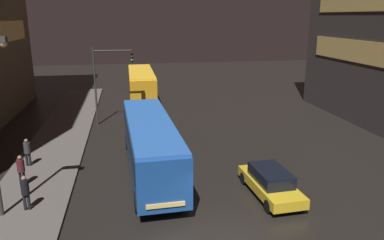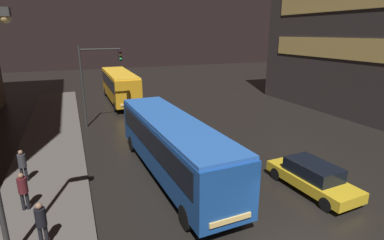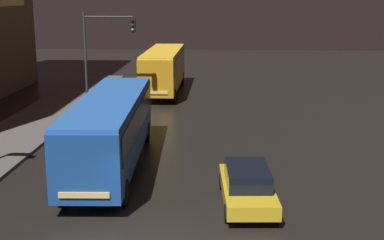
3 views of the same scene
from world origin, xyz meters
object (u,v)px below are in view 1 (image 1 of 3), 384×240
(bus_far, at_px, (141,83))
(pedestrian_near, at_px, (25,190))
(bus_near, at_px, (150,141))
(car_taxi, at_px, (270,182))
(traffic_light_main, at_px, (108,73))
(pedestrian_far, at_px, (21,168))
(pedestrian_mid, at_px, (27,150))

(bus_far, bearing_deg, pedestrian_near, 74.51)
(bus_near, distance_m, bus_far, 19.02)
(car_taxi, bearing_deg, pedestrian_near, -4.78)
(bus_far, distance_m, traffic_light_main, 9.00)
(bus_far, bearing_deg, traffic_light_main, 70.07)
(bus_near, height_order, traffic_light_main, traffic_light_main)
(bus_near, bearing_deg, car_taxi, 143.20)
(bus_near, height_order, pedestrian_far, bus_near)
(bus_near, distance_m, pedestrian_near, 7.08)
(bus_near, height_order, pedestrian_mid, bus_near)
(bus_far, distance_m, pedestrian_far, 21.17)
(pedestrian_far, distance_m, traffic_light_main, 12.86)
(car_taxi, xyz_separation_m, pedestrian_near, (-11.79, 0.29, 0.41))
(pedestrian_mid, bearing_deg, pedestrian_far, -164.92)
(bus_far, relative_size, car_taxi, 2.35)
(pedestrian_mid, bearing_deg, car_taxi, -106.47)
(pedestrian_far, bearing_deg, pedestrian_near, 157.36)
(bus_far, height_order, traffic_light_main, traffic_light_main)
(car_taxi, bearing_deg, traffic_light_main, -63.61)
(car_taxi, xyz_separation_m, traffic_light_main, (-8.46, 14.80, 3.62))
(pedestrian_near, bearing_deg, bus_far, 55.43)
(pedestrian_near, height_order, pedestrian_mid, pedestrian_near)
(bus_far, height_order, pedestrian_far, bus_far)
(bus_far, distance_m, pedestrian_near, 23.56)
(car_taxi, bearing_deg, pedestrian_far, -17.00)
(pedestrian_near, xyz_separation_m, pedestrian_mid, (-1.23, 5.62, 0.00))
(pedestrian_far, bearing_deg, car_taxi, -143.71)
(pedestrian_near, distance_m, pedestrian_mid, 5.76)
(traffic_light_main, bearing_deg, pedestrian_near, -102.95)
(car_taxi, xyz_separation_m, pedestrian_mid, (-13.02, 5.91, 0.41))
(bus_far, xyz_separation_m, car_taxi, (5.49, -22.97, -1.31))
(car_taxi, bearing_deg, bus_near, -37.71)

